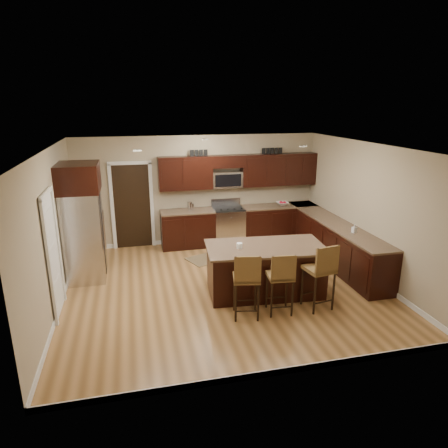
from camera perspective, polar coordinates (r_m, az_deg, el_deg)
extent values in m
plane|color=#A37440|center=(7.90, 0.02, -8.92)|extent=(6.00, 6.00, 0.00)
plane|color=silver|center=(7.15, 0.03, 10.94)|extent=(6.00, 6.00, 0.00)
plane|color=tan|center=(10.03, -3.60, 4.85)|extent=(6.00, 0.00, 6.00)
plane|color=tan|center=(7.36, -23.36, -1.05)|extent=(0.00, 5.50, 5.50)
plane|color=tan|center=(8.59, 19.92, 1.78)|extent=(0.00, 5.50, 5.50)
cube|color=black|center=(9.92, -5.20, -0.76)|extent=(1.30, 0.60, 0.88)
cube|color=black|center=(10.50, 7.76, 0.15)|extent=(1.94, 0.60, 0.88)
cube|color=black|center=(9.08, 16.15, -3.08)|extent=(0.60, 3.35, 0.88)
cube|color=brown|center=(9.79, -5.27, 1.81)|extent=(1.30, 0.63, 0.04)
cube|color=brown|center=(10.38, 7.86, 2.58)|extent=(1.94, 0.63, 0.04)
cube|color=brown|center=(8.94, 16.39, -0.31)|extent=(0.63, 3.35, 0.04)
cube|color=black|center=(9.73, -5.53, 7.25)|extent=(1.30, 0.33, 0.80)
cube|color=black|center=(10.31, 7.80, 7.72)|extent=(1.94, 0.33, 0.80)
cube|color=black|center=(9.88, 0.42, 8.94)|extent=(0.76, 0.33, 0.30)
cube|color=silver|center=(10.10, 0.59, -0.30)|extent=(0.76, 0.64, 0.90)
cube|color=black|center=(9.98, 0.59, 2.22)|extent=(0.76, 0.60, 0.03)
cube|color=black|center=(9.83, 1.00, -0.81)|extent=(0.65, 0.01, 0.45)
cube|color=silver|center=(10.20, 0.23, 3.20)|extent=(0.76, 0.05, 0.18)
cube|color=silver|center=(9.97, 0.39, 6.39)|extent=(0.76, 0.31, 0.40)
cube|color=black|center=(9.95, -12.96, 2.46)|extent=(0.85, 0.03, 2.06)
cube|color=white|center=(7.18, -23.28, -4.27)|extent=(0.03, 0.80, 2.04)
cube|color=black|center=(7.56, 5.85, -6.58)|extent=(2.16, 1.21, 0.88)
cube|color=brown|center=(7.39, 5.96, -3.31)|extent=(2.26, 1.32, 0.04)
cube|color=black|center=(7.73, 5.76, -9.26)|extent=(2.07, 1.13, 0.09)
cube|color=brown|center=(6.61, 3.21, -7.70)|extent=(0.50, 0.50, 0.06)
cube|color=brown|center=(6.35, 3.41, -6.60)|extent=(0.43, 0.12, 0.46)
cylinder|color=black|center=(6.57, 2.05, -11.38)|extent=(0.04, 0.04, 0.66)
cylinder|color=black|center=(6.67, 5.14, -11.00)|extent=(0.04, 0.04, 0.66)
cylinder|color=black|center=(6.89, 1.24, -9.97)|extent=(0.04, 0.04, 0.66)
cylinder|color=black|center=(6.98, 4.19, -9.64)|extent=(0.04, 0.04, 0.66)
cube|color=brown|center=(6.80, 8.01, -7.37)|extent=(0.45, 0.45, 0.06)
cube|color=brown|center=(6.55, 8.52, -6.31)|extent=(0.41, 0.08, 0.44)
cylinder|color=black|center=(6.75, 7.01, -10.82)|extent=(0.04, 0.04, 0.64)
cylinder|color=black|center=(6.87, 9.82, -10.43)|extent=(0.04, 0.04, 0.64)
cylinder|color=black|center=(7.04, 6.02, -9.53)|extent=(0.04, 0.04, 0.64)
cylinder|color=black|center=(7.16, 8.72, -9.19)|extent=(0.04, 0.04, 0.64)
cube|color=brown|center=(7.05, 13.42, -6.28)|extent=(0.51, 0.51, 0.06)
cube|color=brown|center=(6.82, 14.54, -5.07)|extent=(0.45, 0.11, 0.48)
cylinder|color=black|center=(6.98, 12.48, -9.90)|extent=(0.04, 0.04, 0.69)
cylinder|color=black|center=(7.14, 15.29, -9.46)|extent=(0.04, 0.04, 0.69)
cylinder|color=black|center=(7.28, 11.19, -8.61)|extent=(0.04, 0.04, 0.69)
cylinder|color=black|center=(7.44, 13.90, -8.23)|extent=(0.04, 0.04, 0.69)
cube|color=silver|center=(8.43, -19.33, -1.60)|extent=(0.72, 0.90, 1.81)
cube|color=black|center=(8.40, -16.87, -1.44)|extent=(0.01, 0.02, 1.72)
cylinder|color=silver|center=(8.29, -16.77, -1.01)|extent=(0.02, 0.02, 0.80)
cylinder|color=silver|center=(8.44, -16.72, -0.68)|extent=(0.02, 0.02, 0.80)
cube|color=black|center=(8.15, -20.14, 6.26)|extent=(0.78, 0.96, 0.54)
cube|color=brown|center=(9.25, -2.16, -4.89)|extent=(1.13, 0.96, 0.01)
imported|color=silver|center=(10.40, 8.36, 2.92)|extent=(0.32, 0.32, 0.08)
imported|color=#B2B2B2|center=(8.49, 18.11, -0.62)|extent=(0.10, 0.10, 0.17)
cylinder|color=silver|center=(9.77, -4.91, 2.54)|extent=(0.12, 0.12, 0.21)
cylinder|color=silver|center=(9.78, -4.63, 2.44)|extent=(0.11, 0.11, 0.17)
cylinder|color=white|center=(7.23, 2.22, -3.12)|extent=(0.10, 0.10, 0.10)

